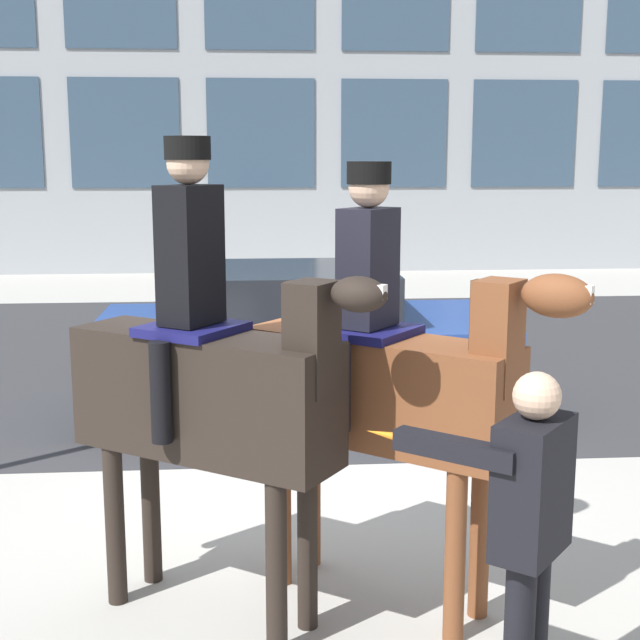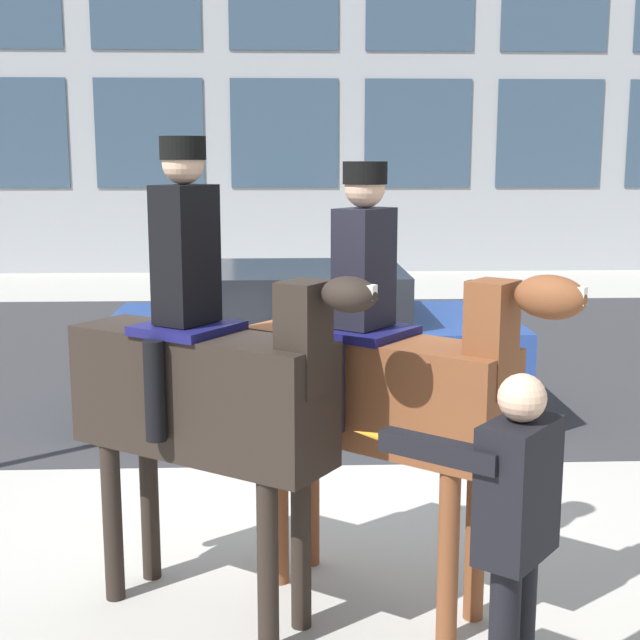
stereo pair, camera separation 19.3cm
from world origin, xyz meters
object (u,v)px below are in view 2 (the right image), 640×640
object	(u,v)px
mounted_horse_companion	(381,379)
pedestrian_bystander	(512,531)
mounted_horse_lead	(204,381)
street_car_near_lane	(309,339)

from	to	relation	value
mounted_horse_companion	pedestrian_bystander	distance (m)	1.36
mounted_horse_lead	mounted_horse_companion	size ratio (longest dim) A/B	1.05
mounted_horse_companion	street_car_near_lane	distance (m)	3.82
mounted_horse_lead	mounted_horse_companion	world-z (taller)	mounted_horse_lead
pedestrian_bystander	street_car_near_lane	bearing A→B (deg)	-42.22
street_car_near_lane	pedestrian_bystander	bearing A→B (deg)	-82.00
mounted_horse_lead	pedestrian_bystander	xyz separation A→B (m)	(1.38, -1.16, -0.36)
mounted_horse_lead	street_car_near_lane	xyz separation A→B (m)	(0.67, 3.86, -0.58)
pedestrian_bystander	mounted_horse_lead	bearing A→B (deg)	-0.38
mounted_horse_companion	mounted_horse_lead	bearing A→B (deg)	-135.58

